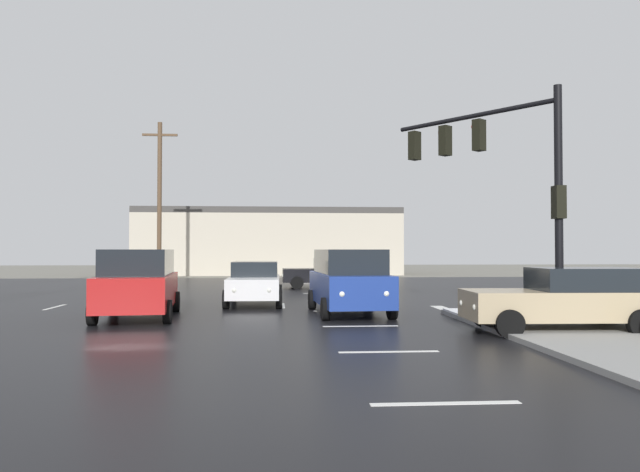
% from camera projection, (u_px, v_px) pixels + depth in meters
% --- Properties ---
extents(ground_plane, '(120.00, 120.00, 0.00)m').
position_uv_depth(ground_plane, '(338.00, 306.00, 21.81)').
color(ground_plane, slate).
extents(road_asphalt, '(44.00, 44.00, 0.02)m').
position_uv_depth(road_asphalt, '(338.00, 306.00, 21.81)').
color(road_asphalt, black).
rests_on(road_asphalt, ground_plane).
extents(snow_strip_curbside, '(4.00, 1.60, 0.06)m').
position_uv_depth(snow_strip_curbside, '(515.00, 311.00, 18.19)').
color(snow_strip_curbside, white).
rests_on(snow_strip_curbside, sidewalk_corner).
extents(lane_markings, '(36.15, 36.15, 0.01)m').
position_uv_depth(lane_markings, '(377.00, 309.00, 20.53)').
color(lane_markings, silver).
rests_on(lane_markings, road_asphalt).
extents(traffic_signal_mast, '(3.60, 4.62, 6.42)m').
position_uv_depth(traffic_signal_mast, '(500.00, 165.00, 17.72)').
color(traffic_signal_mast, black).
rests_on(traffic_signal_mast, sidewalk_corner).
extents(strip_building_background, '(21.58, 8.00, 5.47)m').
position_uv_depth(strip_building_background, '(269.00, 242.00, 51.17)').
color(strip_building_background, '#BCB29E').
rests_on(strip_building_background, ground_plane).
extents(suv_blue, '(2.40, 4.93, 2.03)m').
position_uv_depth(suv_blue, '(349.00, 280.00, 18.87)').
color(suv_blue, navy).
rests_on(suv_blue, road_asphalt).
extents(sedan_tan, '(4.60, 2.17, 1.58)m').
position_uv_depth(sedan_tan, '(566.00, 298.00, 14.60)').
color(sedan_tan, tan).
rests_on(sedan_tan, road_asphalt).
extents(sedan_white, '(2.04, 4.55, 1.58)m').
position_uv_depth(sedan_white, '(255.00, 282.00, 22.18)').
color(sedan_white, white).
rests_on(sedan_white, road_asphalt).
extents(suv_red, '(2.53, 4.97, 2.03)m').
position_uv_depth(suv_red, '(139.00, 282.00, 17.79)').
color(suv_red, '#B21919').
rests_on(suv_red, road_asphalt).
extents(sedan_black, '(4.56, 2.07, 1.58)m').
position_uv_depth(sedan_black, '(329.00, 272.00, 31.77)').
color(sedan_black, black).
rests_on(sedan_black, road_asphalt).
extents(utility_pole_distant, '(2.20, 0.28, 10.14)m').
position_uv_depth(utility_pole_distant, '(159.00, 199.00, 37.93)').
color(utility_pole_distant, brown).
rests_on(utility_pole_distant, ground_plane).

